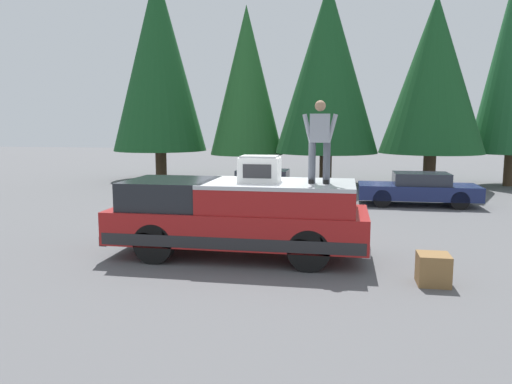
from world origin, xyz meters
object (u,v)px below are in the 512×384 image
pickup_truck (239,217)px  wooden_crate (433,269)px  compressor_unit (260,169)px  person_on_truck_bed (320,139)px  parked_car_black (261,185)px  parked_car_navy (418,189)px

pickup_truck → wooden_crate: pickup_truck is taller
pickup_truck → compressor_unit: size_ratio=6.60×
person_on_truck_bed → wooden_crate: (-1.19, -2.13, -2.27)m
wooden_crate → compressor_unit: bearing=71.1°
pickup_truck → parked_car_black: (7.85, 0.84, -0.29)m
compressor_unit → person_on_truck_bed: size_ratio=0.50×
compressor_unit → parked_car_navy: (7.88, -4.35, -1.35)m
compressor_unit → wooden_crate: 3.92m
pickup_truck → parked_car_black: 7.90m
parked_car_navy → parked_car_black: size_ratio=1.00×
parked_car_navy → wooden_crate: (-9.03, 0.99, -0.30)m
pickup_truck → person_on_truck_bed: person_on_truck_bed is taller
person_on_truck_bed → parked_car_navy: bearing=-21.7°
pickup_truck → person_on_truck_bed: bearing=-93.0°
pickup_truck → compressor_unit: bearing=-105.1°
pickup_truck → person_on_truck_bed: 2.41m
pickup_truck → wooden_crate: bearing=-108.4°
parked_car_black → wooden_crate: size_ratio=7.32×
pickup_truck → parked_car_navy: bearing=-32.0°
parked_car_black → wooden_crate: 10.27m
compressor_unit → parked_car_navy: compressor_unit is taller
compressor_unit → person_on_truck_bed: person_on_truck_bed is taller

